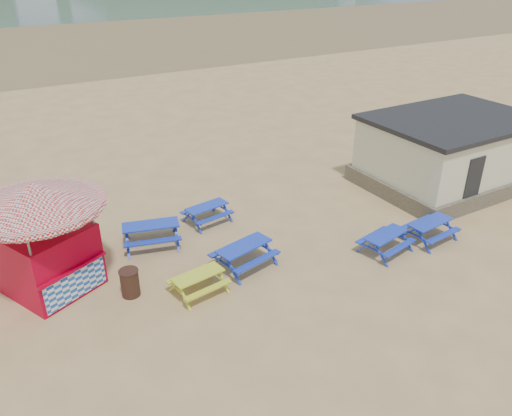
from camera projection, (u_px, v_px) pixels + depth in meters
ground at (261, 254)px, 17.74m from camera, size 400.00×400.00×0.00m
wet_sand at (27, 42)px, 59.98m from camera, size 400.00×400.00×0.00m
picnic_table_blue_a at (152, 234)px, 18.13m from camera, size 2.37×2.10×0.84m
picnic_table_blue_b at (207, 214)px, 19.70m from camera, size 1.89×1.61×0.71m
picnic_table_blue_d at (244, 256)px, 16.89m from camera, size 2.24×1.95×0.81m
picnic_table_blue_e at (429, 230)px, 18.48m from camera, size 1.93×1.61×0.76m
picnic_table_blue_f at (385, 243)px, 17.72m from camera, size 1.96×1.70×0.72m
picnic_table_yellow at (199, 283)px, 15.58m from camera, size 1.80×1.53×0.68m
ice_cream_kiosk at (41, 224)px, 14.95m from camera, size 5.41×5.41×3.64m
litter_bin at (130, 283)px, 15.41m from camera, size 0.62×0.62×0.91m
amenity_block at (450, 151)px, 22.51m from camera, size 7.40×5.40×3.15m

